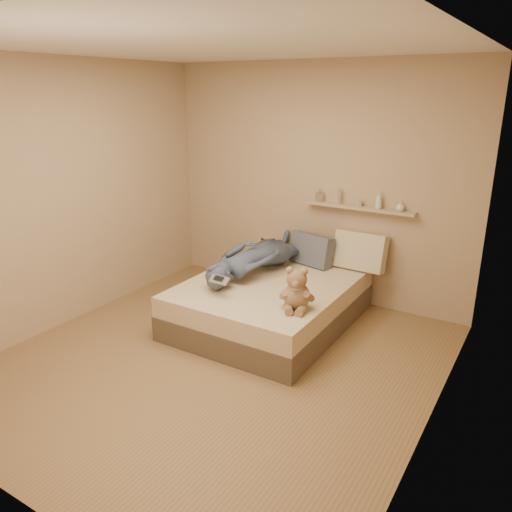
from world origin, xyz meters
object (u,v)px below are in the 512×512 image
Objects in this scene: dark_plush at (265,250)px; pillow_grey at (311,250)px; bed at (270,302)px; pillow_cream at (360,251)px; wall_shelf at (359,208)px; person at (257,256)px; teddy_bear at (297,292)px; game_console at (219,280)px.

pillow_grey is (0.53, 0.12, 0.06)m from dark_plush.
bed is 1.12m from pillow_cream.
pillow_cream is at bearing -46.72° from wall_shelf.
dark_plush is 0.43m from person.
bed is 0.80m from teddy_bear.
pillow_grey is 0.34× the size of person.
bed is 0.78m from dark_plush.
wall_shelf is at bearing 19.37° from dark_plush.
pillow_cream reaches higher than dark_plush.
pillow_grey is at bearing 80.43° from bed.
pillow_cream is 0.46× the size of wall_shelf.
dark_plush reaches higher than bed.
wall_shelf reaches higher than pillow_grey.
person reaches higher than bed.
wall_shelf is (0.82, 0.74, 0.47)m from person.
teddy_bear is at bearing -41.10° from bed.
pillow_grey reaches higher than dark_plush.
pillow_grey is 0.65m from person.
pillow_cream is (0.62, 0.83, 0.43)m from bed.
wall_shelf reaches higher than person.
pillow_cream is (0.84, 1.42, 0.03)m from game_console.
teddy_bear is (0.74, 0.13, -0.01)m from game_console.
bed is 1.58× the size of wall_shelf.
person is (-0.27, 0.17, 0.40)m from bed.
teddy_bear is at bearing 9.65° from game_console.
dark_plush is at bearing -160.63° from wall_shelf.
game_console reaches higher than bed.
bed is 0.51m from person.
wall_shelf reaches higher than game_console.
game_console is at bearing -117.00° from wall_shelf.
pillow_cream is 0.46m from wall_shelf.
bed is at bearing 138.90° from teddy_bear.
pillow_grey reaches higher than game_console.
pillow_cream reaches higher than game_console.
teddy_bear is 1.61× the size of dark_plush.
wall_shelf is (0.43, 0.22, 0.48)m from pillow_grey.
game_console is 0.39× the size of pillow_grey.
pillow_grey is (0.33, 1.28, 0.00)m from game_console.
game_console is 0.76m from person.
pillow_grey is (-0.41, 1.15, 0.01)m from teddy_bear.
dark_plush is 0.21× the size of wall_shelf.
person is at bearing 141.61° from teddy_bear.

